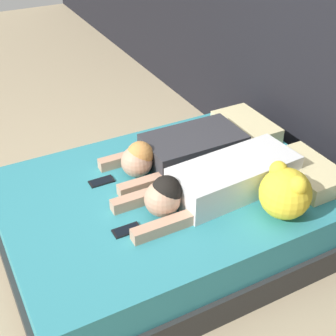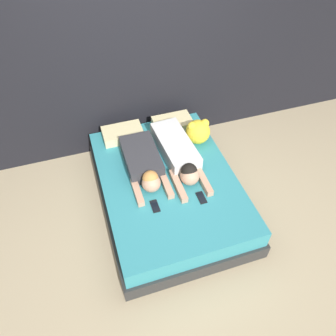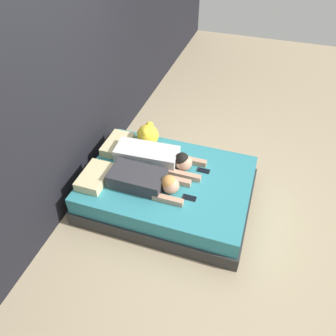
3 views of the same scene
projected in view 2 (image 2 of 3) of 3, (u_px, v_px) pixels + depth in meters
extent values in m
plane|color=tan|center=(168.00, 201.00, 3.94)|extent=(12.00, 12.00, 0.00)
cube|color=black|center=(136.00, 54.00, 3.77)|extent=(12.00, 0.06, 2.60)
cube|color=#2D2D2D|center=(168.00, 195.00, 3.87)|extent=(1.51, 2.06, 0.19)
cube|color=teal|center=(168.00, 184.00, 3.72)|extent=(1.45, 2.00, 0.23)
cube|color=beige|center=(123.00, 133.00, 4.06)|extent=(0.49, 0.30, 0.11)
cube|color=beige|center=(173.00, 123.00, 4.20)|extent=(0.49, 0.30, 0.11)
cube|color=#333338|center=(141.00, 157.00, 3.73)|extent=(0.38, 0.65, 0.18)
sphere|color=tan|center=(151.00, 183.00, 3.45)|extent=(0.20, 0.20, 0.20)
sphere|color=#D18C47|center=(150.00, 178.00, 3.43)|extent=(0.17, 0.17, 0.17)
cube|color=tan|center=(137.00, 192.00, 3.45)|extent=(0.07, 0.36, 0.07)
cube|color=tan|center=(166.00, 185.00, 3.52)|extent=(0.07, 0.36, 0.07)
cube|color=silver|center=(175.00, 147.00, 3.83)|extent=(0.38, 0.81, 0.20)
sphere|color=tan|center=(190.00, 176.00, 3.51)|extent=(0.21, 0.21, 0.21)
sphere|color=black|center=(189.00, 171.00, 3.49)|extent=(0.18, 0.18, 0.18)
cube|color=tan|center=(178.00, 186.00, 3.51)|extent=(0.07, 0.44, 0.07)
cube|color=tan|center=(203.00, 179.00, 3.57)|extent=(0.07, 0.44, 0.07)
cube|color=black|center=(155.00, 206.00, 3.36)|extent=(0.08, 0.16, 0.01)
cube|color=black|center=(155.00, 206.00, 3.35)|extent=(0.07, 0.13, 0.00)
cube|color=black|center=(201.00, 198.00, 3.43)|extent=(0.08, 0.16, 0.01)
cube|color=black|center=(201.00, 197.00, 3.43)|extent=(0.07, 0.13, 0.00)
sphere|color=yellow|center=(198.00, 132.00, 3.94)|extent=(0.30, 0.30, 0.30)
sphere|color=yellow|center=(192.00, 126.00, 3.84)|extent=(0.10, 0.10, 0.10)
sphere|color=yellow|center=(205.00, 123.00, 3.88)|extent=(0.10, 0.10, 0.10)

